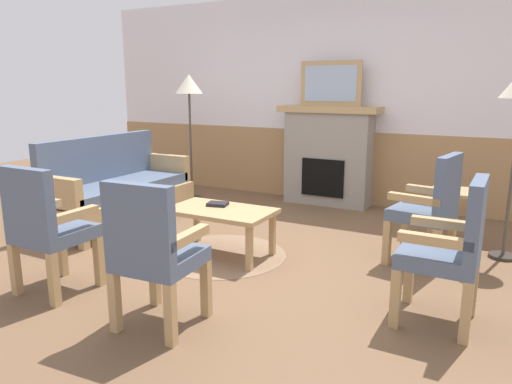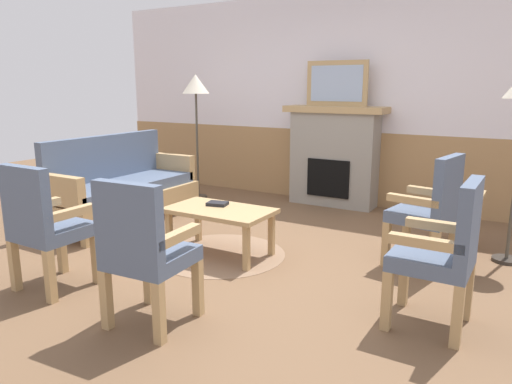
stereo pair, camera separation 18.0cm
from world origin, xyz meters
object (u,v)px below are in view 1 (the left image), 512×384
(armchair_near_fireplace, at_px, (431,205))
(armchair_front_left, at_px, (153,249))
(coffee_table, at_px, (221,215))
(couch, at_px, (118,189))
(armchair_by_window_left, at_px, (451,245))
(side_table, at_px, (454,202))
(book_on_table, at_px, (218,204))
(armchair_front_center, at_px, (46,225))
(fireplace, at_px, (328,155))
(floor_lamp_by_couch, at_px, (189,92))
(framed_picture, at_px, (331,83))

(armchair_near_fireplace, height_order, armchair_front_left, same)
(coffee_table, bearing_deg, couch, 167.45)
(armchair_by_window_left, bearing_deg, side_table, 95.19)
(book_on_table, bearing_deg, armchair_by_window_left, -13.62)
(couch, relative_size, side_table, 3.27)
(armchair_front_center, distance_m, side_table, 3.65)
(fireplace, height_order, armchair_front_center, fireplace)
(armchair_front_center, xyz_separation_m, side_table, (2.52, 2.63, -0.10))
(armchair_near_fireplace, xyz_separation_m, floor_lamp_by_couch, (-3.29, 1.10, 0.91))
(couch, relative_size, book_on_table, 9.80)
(couch, height_order, armchair_by_window_left, same)
(coffee_table, height_order, armchair_by_window_left, armchair_by_window_left)
(armchair_front_left, xyz_separation_m, floor_lamp_by_couch, (-1.93, 3.10, 0.91))
(armchair_front_center, distance_m, floor_lamp_by_couch, 3.31)
(floor_lamp_by_couch, bearing_deg, framed_picture, 18.74)
(couch, height_order, floor_lamp_by_couch, floor_lamp_by_couch)
(coffee_table, relative_size, floor_lamp_by_couch, 0.57)
(book_on_table, bearing_deg, coffee_table, -46.02)
(framed_picture, relative_size, side_table, 1.45)
(fireplace, distance_m, armchair_front_center, 3.75)
(coffee_table, bearing_deg, armchair_front_left, -75.08)
(couch, height_order, armchair_near_fireplace, same)
(book_on_table, distance_m, floor_lamp_by_couch, 2.43)
(coffee_table, bearing_deg, armchair_by_window_left, -11.72)
(armchair_by_window_left, relative_size, side_table, 1.78)
(couch, relative_size, coffee_table, 1.88)
(armchair_near_fireplace, bearing_deg, coffee_table, -159.69)
(couch, distance_m, armchair_front_center, 1.91)
(coffee_table, bearing_deg, side_table, 35.54)
(fireplace, xyz_separation_m, floor_lamp_by_couch, (-1.76, -0.60, 0.80))
(fireplace, bearing_deg, armchair_front_left, -87.26)
(side_table, bearing_deg, armchair_front_center, -133.83)
(coffee_table, distance_m, side_table, 2.26)
(armchair_by_window_left, relative_size, armchair_front_center, 1.00)
(fireplace, height_order, armchair_front_left, fireplace)
(armchair_by_window_left, bearing_deg, fireplace, 123.40)
(couch, bearing_deg, armchair_front_center, -61.36)
(armchair_near_fireplace, bearing_deg, couch, -175.14)
(armchair_front_center, bearing_deg, armchair_by_window_left, 18.53)
(framed_picture, bearing_deg, armchair_front_center, -103.38)
(couch, xyz_separation_m, book_on_table, (1.51, -0.26, 0.06))
(fireplace, relative_size, coffee_table, 1.35)
(armchair_front_left, bearing_deg, armchair_front_center, 177.30)
(side_table, height_order, floor_lamp_by_couch, floor_lamp_by_couch)
(fireplace, bearing_deg, armchair_front_center, -103.38)
(fireplace, xyz_separation_m, coffee_table, (-0.19, -2.34, -0.27))
(framed_picture, distance_m, armchair_by_window_left, 3.45)
(armchair_by_window_left, xyz_separation_m, side_table, (-0.16, 1.73, -0.10))
(armchair_front_center, bearing_deg, couch, 118.64)
(armchair_front_left, bearing_deg, side_table, 61.09)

